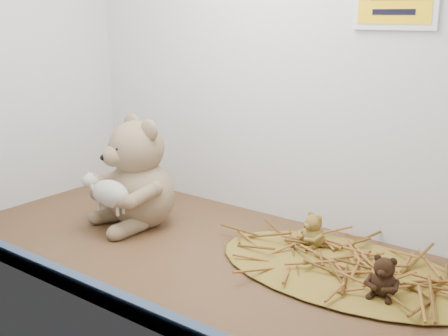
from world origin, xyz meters
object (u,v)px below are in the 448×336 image
Objects in this scene: mini_teddy_brown at (384,275)px; main_teddy at (140,171)px; toy_lamb at (110,194)px; mini_teddy_tan at (314,229)px.

main_teddy is at bearing 172.94° from mini_teddy_brown.
toy_lamb is 1.78× the size of mini_teddy_brown.
toy_lamb is 48.11cm from mini_teddy_tan.
main_teddy is 10.41cm from toy_lamb.
toy_lamb is at bearing -70.02° from main_teddy.
main_teddy reaches higher than toy_lamb.
main_teddy reaches higher than mini_teddy_tan.
main_teddy is 1.96× the size of toy_lamb.
main_teddy is 64.63cm from mini_teddy_brown.
mini_teddy_tan is (42.62, 21.61, -5.56)cm from toy_lamb.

